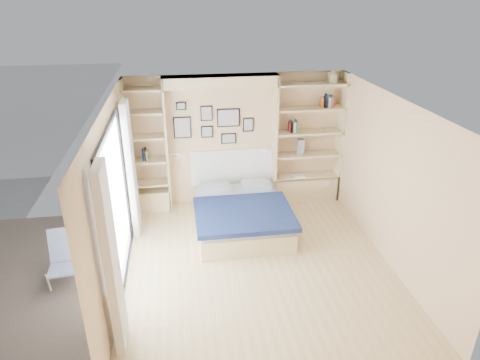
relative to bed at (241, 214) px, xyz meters
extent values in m
plane|color=tan|center=(0.08, -1.15, -0.27)|extent=(4.50, 4.50, 0.00)
plane|color=#D2AD82|center=(0.08, 1.10, 0.98)|extent=(4.00, 0.00, 4.00)
plane|color=#D2AD82|center=(0.08, -3.40, 0.98)|extent=(4.00, 0.00, 4.00)
plane|color=#D2AD82|center=(-1.92, -1.15, 0.98)|extent=(0.00, 4.50, 4.50)
plane|color=#D2AD82|center=(2.08, -1.15, 0.98)|extent=(0.00, 4.50, 4.50)
plane|color=white|center=(0.08, -1.15, 2.23)|extent=(4.50, 4.50, 0.00)
cube|color=#D9BE87|center=(-1.22, 0.92, 0.98)|extent=(0.04, 0.35, 2.50)
cube|color=#D9BE87|center=(0.78, 0.92, 0.98)|extent=(0.04, 0.35, 2.50)
cube|color=#D9BE87|center=(-0.22, 0.92, 2.13)|extent=(2.00, 0.35, 0.20)
cube|color=#D9BE87|center=(2.06, 0.92, 0.98)|extent=(0.04, 0.35, 2.50)
cube|color=#D9BE87|center=(-1.90, 0.92, 0.98)|extent=(0.04, 0.35, 2.50)
cube|color=#D9BE87|center=(1.43, 0.92, -0.02)|extent=(1.30, 0.35, 0.50)
cube|color=#D9BE87|center=(-1.57, 0.92, -0.07)|extent=(0.70, 0.35, 0.40)
cube|color=black|center=(-1.89, -1.15, 1.96)|extent=(0.04, 2.08, 0.06)
cube|color=black|center=(-1.89, -1.15, -0.24)|extent=(0.04, 2.08, 0.06)
cube|color=black|center=(-1.89, -2.17, 0.83)|extent=(0.04, 0.06, 2.20)
cube|color=black|center=(-1.89, -0.13, 0.83)|extent=(0.04, 0.06, 2.20)
cube|color=silver|center=(-1.90, -1.15, 0.85)|extent=(0.01, 2.00, 2.20)
cube|color=white|center=(-1.80, -2.45, 0.88)|extent=(0.10, 0.45, 2.30)
cube|color=white|center=(-1.80, 0.15, 0.88)|extent=(0.10, 0.45, 2.30)
cube|color=#D9BE87|center=(1.43, 0.92, 0.23)|extent=(1.30, 0.35, 0.04)
cube|color=#D9BE87|center=(1.43, 0.92, 0.68)|extent=(1.30, 0.35, 0.04)
cube|color=#D9BE87|center=(1.43, 0.92, 1.13)|extent=(1.30, 0.35, 0.04)
cube|color=#D9BE87|center=(1.43, 0.92, 1.58)|extent=(1.30, 0.35, 0.04)
cube|color=#D9BE87|center=(1.43, 0.92, 2.03)|extent=(1.30, 0.35, 0.04)
cube|color=#D9BE87|center=(-1.57, 0.92, 0.28)|extent=(0.70, 0.35, 0.04)
cube|color=#D9BE87|center=(-1.57, 0.92, 0.73)|extent=(0.70, 0.35, 0.04)
cube|color=#D9BE87|center=(-1.57, 0.92, 1.18)|extent=(0.70, 0.35, 0.04)
cube|color=#D9BE87|center=(-1.57, 0.92, 1.63)|extent=(0.70, 0.35, 0.04)
cube|color=#D9BE87|center=(-1.57, 0.92, 2.03)|extent=(0.70, 0.35, 0.04)
cube|color=#D9BE87|center=(0.00, -0.02, -0.10)|extent=(1.52, 1.90, 0.33)
cube|color=#A6ADB6|center=(0.00, -0.02, 0.12)|extent=(1.48, 1.86, 0.10)
cube|color=#152147|center=(0.00, -0.34, 0.19)|extent=(1.62, 1.33, 0.08)
cube|color=#A6ADB6|center=(-0.38, 0.63, 0.23)|extent=(0.52, 0.38, 0.12)
cube|color=#A6ADB6|center=(0.38, 0.63, 0.23)|extent=(0.52, 0.38, 0.12)
cube|color=white|center=(0.00, 1.07, 0.45)|extent=(1.62, 0.04, 0.70)
cube|color=black|center=(-0.92, 1.07, 1.28)|extent=(0.32, 0.02, 0.40)
cube|color=gray|center=(-0.92, 1.06, 1.28)|extent=(0.28, 0.01, 0.36)
cube|color=black|center=(-0.47, 1.07, 1.53)|extent=(0.22, 0.02, 0.28)
cube|color=gray|center=(-0.47, 1.06, 1.53)|extent=(0.18, 0.01, 0.24)
cube|color=black|center=(-0.47, 1.07, 1.18)|extent=(0.22, 0.02, 0.22)
cube|color=gray|center=(-0.47, 1.06, 1.18)|extent=(0.18, 0.01, 0.18)
cube|color=black|center=(-0.07, 1.07, 1.43)|extent=(0.42, 0.02, 0.34)
cube|color=gray|center=(-0.07, 1.06, 1.43)|extent=(0.38, 0.01, 0.30)
cube|color=black|center=(-0.07, 1.07, 1.03)|extent=(0.28, 0.02, 0.20)
cube|color=gray|center=(-0.07, 1.06, 1.03)|extent=(0.24, 0.01, 0.16)
cube|color=black|center=(0.30, 1.07, 1.28)|extent=(0.20, 0.02, 0.26)
cube|color=gray|center=(0.30, 1.06, 1.28)|extent=(0.16, 0.01, 0.22)
cube|color=black|center=(-0.92, 1.07, 1.68)|extent=(0.18, 0.02, 0.14)
cube|color=gray|center=(-0.92, 1.06, 1.68)|extent=(0.14, 0.01, 0.10)
cylinder|color=silver|center=(-1.08, 0.85, 0.85)|extent=(0.20, 0.02, 0.02)
cone|color=white|center=(-0.98, 0.85, 0.83)|extent=(0.13, 0.12, 0.15)
cylinder|color=silver|center=(0.64, 0.85, 0.85)|extent=(0.20, 0.02, 0.02)
cone|color=white|center=(0.54, 0.85, 0.83)|extent=(0.13, 0.12, 0.15)
cube|color=#A51E1E|center=(1.05, 0.92, 1.25)|extent=(0.02, 0.15, 0.19)
cube|color=navy|center=(1.07, 0.92, 1.25)|extent=(0.03, 0.15, 0.20)
cube|color=black|center=(1.08, 0.92, 1.26)|extent=(0.03, 0.15, 0.22)
cube|color=#BFB28C|center=(1.13, 0.92, 1.25)|extent=(0.04, 0.15, 0.19)
cube|color=#26593F|center=(1.17, 0.92, 1.27)|extent=(0.03, 0.15, 0.23)
cube|color=#B04D16|center=(1.63, 0.92, 1.70)|extent=(0.02, 0.15, 0.18)
cube|color=navy|center=(1.72, 0.92, 1.73)|extent=(0.03, 0.15, 0.24)
cube|color=black|center=(1.70, 0.92, 1.70)|extent=(0.03, 0.15, 0.19)
cube|color=#BFAB8A|center=(1.77, 0.92, 1.69)|extent=(0.04, 0.15, 0.18)
cube|color=#26593F|center=(1.81, 0.92, 1.71)|extent=(0.03, 0.15, 0.22)
cube|color=#A51E1E|center=(1.84, 0.92, 1.71)|extent=(0.03, 0.15, 0.21)
cube|color=navy|center=(-1.66, 0.92, 0.85)|extent=(0.02, 0.15, 0.20)
cube|color=black|center=(-1.61, 0.92, 0.86)|extent=(0.03, 0.15, 0.22)
cube|color=#BFB28C|center=(-1.59, 0.92, 0.84)|extent=(0.03, 0.15, 0.18)
cube|color=#D9BE87|center=(1.80, 0.92, 2.13)|extent=(0.13, 0.13, 0.15)
cone|color=#D9BE87|center=(1.80, 0.92, 2.24)|extent=(0.20, 0.20, 0.08)
cube|color=slate|center=(1.29, 0.92, 0.85)|extent=(0.12, 0.12, 0.30)
cube|color=white|center=(1.28, 0.87, 0.27)|extent=(0.22, 0.16, 0.03)
cube|color=#695A4D|center=(-3.52, -1.15, -0.27)|extent=(3.20, 4.00, 0.05)
cylinder|color=tan|center=(-2.88, -1.41, -0.08)|extent=(0.05, 0.13, 0.36)
cylinder|color=tan|center=(-2.49, -1.35, -0.08)|extent=(0.05, 0.13, 0.36)
cylinder|color=tan|center=(-2.96, -0.92, 0.01)|extent=(0.07, 0.30, 0.59)
cylinder|color=tan|center=(-2.56, -0.86, 0.01)|extent=(0.07, 0.30, 0.59)
cube|color=#3857AD|center=(-2.71, -1.20, -0.01)|extent=(0.48, 0.55, 0.13)
cube|color=#3857AD|center=(-2.76, -0.86, 0.19)|extent=(0.43, 0.26, 0.48)
camera|label=1|loc=(-0.98, -6.50, 3.63)|focal=32.00mm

